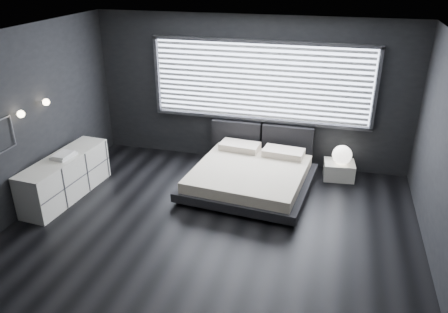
# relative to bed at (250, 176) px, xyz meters

# --- Properties ---
(room) EXTENTS (6.04, 6.00, 2.80)m
(room) POSITION_rel_bed_xyz_m (-0.27, -1.56, 1.15)
(room) COLOR black
(room) RESTS_ON ground
(window) EXTENTS (4.14, 0.09, 1.52)m
(window) POSITION_rel_bed_xyz_m (-0.07, 1.13, 1.36)
(window) COLOR white
(window) RESTS_ON ground
(headboard) EXTENTS (1.96, 0.16, 0.52)m
(headboard) POSITION_rel_bed_xyz_m (-0.00, 1.08, 0.32)
(headboard) COLOR black
(headboard) RESTS_ON ground
(sconce_near) EXTENTS (0.18, 0.11, 0.11)m
(sconce_near) POSITION_rel_bed_xyz_m (-3.16, -1.51, 1.35)
(sconce_near) COLOR silver
(sconce_near) RESTS_ON ground
(sconce_far) EXTENTS (0.18, 0.11, 0.11)m
(sconce_far) POSITION_rel_bed_xyz_m (-3.16, -0.91, 1.35)
(sconce_far) COLOR silver
(sconce_far) RESTS_ON ground
(wall_art_lower) EXTENTS (0.01, 0.48, 0.48)m
(wall_art_lower) POSITION_rel_bed_xyz_m (-3.25, -1.86, 1.13)
(wall_art_lower) COLOR #47474C
(wall_art_lower) RESTS_ON ground
(bed) EXTENTS (2.23, 2.15, 0.53)m
(bed) POSITION_rel_bed_xyz_m (0.00, 0.00, 0.00)
(bed) COLOR black
(bed) RESTS_ON ground
(nightstand) EXTENTS (0.58, 0.50, 0.31)m
(nightstand) POSITION_rel_bed_xyz_m (1.49, 0.82, -0.09)
(nightstand) COLOR silver
(nightstand) RESTS_ON ground
(orb_lamp) EXTENTS (0.34, 0.34, 0.34)m
(orb_lamp) POSITION_rel_bed_xyz_m (1.51, 0.77, 0.24)
(orb_lamp) COLOR white
(orb_lamp) RESTS_ON nightstand
(dresser) EXTENTS (0.64, 1.84, 0.72)m
(dresser) POSITION_rel_bed_xyz_m (-2.92, -1.04, 0.12)
(dresser) COLOR silver
(dresser) RESTS_ON ground
(book_stack) EXTENTS (0.33, 0.40, 0.08)m
(book_stack) POSITION_rel_bed_xyz_m (-2.90, -1.05, 0.51)
(book_stack) COLOR white
(book_stack) RESTS_ON dresser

